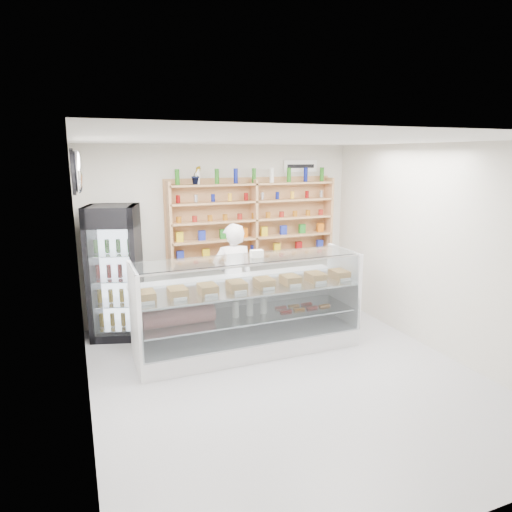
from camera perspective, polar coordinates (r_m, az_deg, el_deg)
name	(u,v)px	position (r m, az deg, el deg)	size (l,w,h in m)	color
room	(289,266)	(5.26, 4.13, -1.20)	(5.00, 5.00, 5.00)	#9B9BA0
display_counter	(248,325)	(6.32, -1.00, -8.61)	(3.04, 0.91, 1.32)	white
shop_worker	(233,279)	(6.80, -2.88, -2.87)	(0.61, 0.40, 1.67)	white
drinks_cooler	(115,272)	(6.94, -17.16, -1.91)	(0.86, 0.85, 1.95)	black
wall_shelving	(254,220)	(7.52, -0.24, 4.55)	(2.84, 0.28, 1.33)	tan
potted_plant	(196,175)	(7.16, -7.47, 9.99)	(0.15, 0.12, 0.28)	#1E6626
security_mirror	(77,172)	(5.78, -21.43, 9.76)	(0.15, 0.50, 0.50)	silver
wall_sign	(300,166)	(7.94, 5.55, 11.12)	(0.62, 0.03, 0.20)	white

